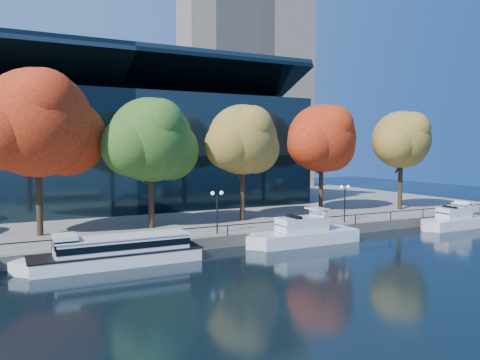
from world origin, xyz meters
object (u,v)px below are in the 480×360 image
tree_3 (244,141)px  tree_5 (402,141)px  tour_boat (113,251)px  cruiser_far (454,220)px  lamp_1 (217,202)px  tree_1 (40,125)px  tree_2 (152,142)px  cruiser_near (302,233)px  lamp_2 (345,195)px  tree_4 (323,140)px

tree_3 → tree_5: 22.77m
tour_boat → cruiser_far: 37.52m
tree_5 → lamp_1: (-28.70, -5.26, -5.94)m
cruiser_far → tree_1: (-41.86, 10.58, 10.12)m
tree_2 → tree_5: 33.06m
cruiser_near → cruiser_far: cruiser_near is taller
tree_2 → lamp_2: size_ratio=3.23×
tour_boat → tree_2: size_ratio=1.09×
tour_boat → tree_2: 14.07m
tour_boat → lamp_1: size_ratio=3.51×
tour_boat → tree_4: size_ratio=1.05×
tree_3 → tour_boat: bearing=-149.4°
cruiser_near → tree_4: tree_4 is taller
tour_boat → lamp_2: 25.73m
cruiser_near → tree_3: (-1.25, 9.56, 8.72)m
tree_1 → tree_3: 20.62m
tree_3 → tree_2: bearing=-179.5°
tree_1 → tree_5: size_ratio=1.19×
tree_4 → lamp_2: (-3.12, -8.14, -6.04)m
cruiser_far → tree_4: (-9.07, 12.18, 9.06)m
tree_1 → tree_2: bearing=-3.0°
cruiser_near → tree_5: tree_5 is taller
tree_4 → lamp_1: size_ratio=3.34×
tree_4 → tree_5: 10.93m
tree_1 → cruiser_near: bearing=-24.6°
lamp_1 → tree_5: bearing=10.4°
tree_1 → tree_5: 43.36m
tree_3 → tree_4: bearing=9.5°
tree_1 → lamp_2: 31.20m
tree_2 → tree_4: (22.52, 2.13, 0.37)m
tour_boat → lamp_2: lamp_2 is taller
cruiser_near → lamp_1: 8.51m
cruiser_far → lamp_1: bearing=171.6°
tree_2 → tree_3: size_ratio=1.02×
cruiser_near → tree_1: tree_1 is taller
tour_boat → tree_2: (5.93, 9.51, 8.50)m
tree_1 → tree_5: bearing=-1.7°
tree_2 → lamp_2: tree_2 is taller
tree_5 → tour_boat: bearing=-167.3°
cruiser_far → tree_4: bearing=126.7°
tour_boat → lamp_2: (25.33, 3.50, 2.84)m
cruiser_near → tree_5: 24.85m
tree_4 → tour_boat: bearing=-157.7°
tour_boat → cruiser_near: cruiser_near is taller
tour_boat → tree_4: 32.00m
tree_3 → lamp_1: size_ratio=3.17×
tree_1 → lamp_2: (29.67, -6.54, -7.09)m
tree_1 → tree_4: size_ratio=1.13×
tree_3 → tree_4: tree_4 is taller
cruiser_far → lamp_2: size_ratio=2.29×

